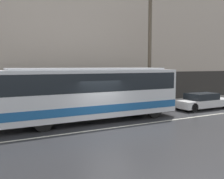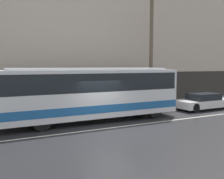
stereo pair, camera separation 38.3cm
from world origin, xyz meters
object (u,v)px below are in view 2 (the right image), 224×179
at_px(sedan_white_front, 204,101).
at_px(pedestrian_waiting, 59,100).
at_px(transit_bus, 91,91).
at_px(utility_pole_near, 151,53).

relative_size(sedan_white_front, pedestrian_waiting, 2.97).
distance_m(transit_bus, utility_pole_near, 7.15).
xyz_separation_m(transit_bus, sedan_white_front, (9.42, 0.00, -1.22)).
height_order(sedan_white_front, utility_pole_near, utility_pole_near).
xyz_separation_m(transit_bus, utility_pole_near, (6.19, 2.56, 2.51)).
bearing_deg(utility_pole_near, pedestrian_waiting, 171.25).
bearing_deg(transit_bus, utility_pole_near, 22.47).
bearing_deg(sedan_white_front, utility_pole_near, 141.67).
bearing_deg(pedestrian_waiting, sedan_white_front, -19.35).
bearing_deg(utility_pole_near, transit_bus, -157.53).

